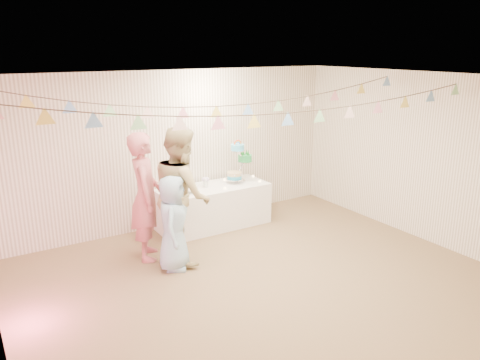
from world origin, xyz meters
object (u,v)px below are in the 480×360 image
person_adult_b (182,194)px  person_child (173,223)px  table (213,206)px  cake_stand (239,159)px  person_adult_a (145,196)px

person_adult_b → person_child: (-0.25, -0.24, -0.30)m
person_child → person_adult_b: bearing=-14.1°
table → cake_stand: bearing=5.2°
cake_stand → person_child: cake_stand is taller
table → person_adult_a: 1.60m
cake_stand → person_child: size_ratio=0.52×
table → person_child: person_child is taller
table → person_child: size_ratio=1.42×
person_adult_b → cake_stand: bearing=-47.7°
cake_stand → person_adult_a: size_ratio=0.37×
cake_stand → person_adult_b: 1.77m
cake_stand → person_adult_a: (-1.94, -0.61, -0.17)m
person_adult_a → table: bearing=-47.0°
person_adult_b → table: bearing=-37.0°
person_child → cake_stand: bearing=-24.4°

